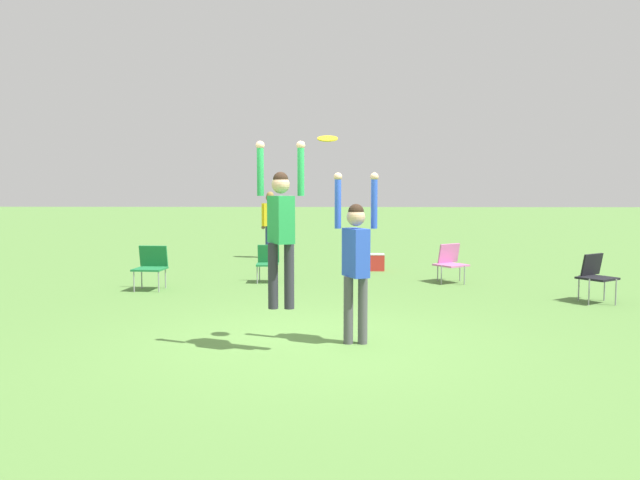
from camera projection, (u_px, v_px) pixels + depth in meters
name	position (u px, v px, depth m)	size (l,w,h in m)	color
ground_plane	(310.00, 344.00, 7.83)	(120.00, 120.00, 0.00)	#56843D
person_jumping	(281.00, 221.00, 7.33)	(0.58, 0.47, 1.98)	#2D2D38
person_defending	(356.00, 254.00, 7.75)	(0.55, 0.45, 2.14)	#4C4C51
frisbee	(328.00, 139.00, 7.54)	(0.25, 0.24, 0.10)	yellow
camping_chair_0	(151.00, 264.00, 12.04)	(0.59, 0.63, 0.84)	gray
camping_chair_1	(595.00, 273.00, 10.69)	(0.73, 0.80, 0.82)	gray
camping_chair_2	(268.00, 260.00, 13.00)	(0.47, 0.50, 0.77)	gray
camping_chair_3	(450.00, 261.00, 12.98)	(0.77, 0.84, 0.79)	gray
person_spectator_near	(270.00, 218.00, 17.47)	(0.51, 0.26, 1.87)	navy
cooler_box	(374.00, 262.00, 14.84)	(0.50, 0.29, 0.40)	red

